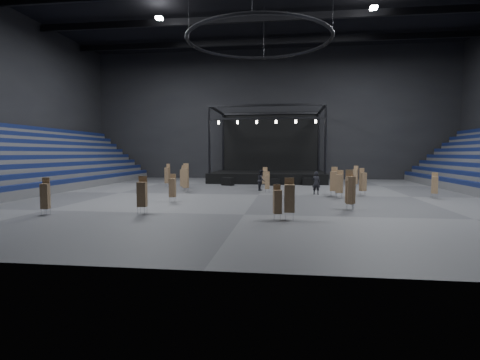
# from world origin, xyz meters

# --- Properties ---
(floor) EXTENTS (50.00, 50.00, 0.00)m
(floor) POSITION_xyz_m (0.00, 0.00, 0.00)
(floor) COLOR #48484A
(floor) RESTS_ON ground
(wall_back) EXTENTS (50.00, 0.20, 18.00)m
(wall_back) POSITION_xyz_m (0.00, 21.00, 9.00)
(wall_back) COLOR black
(wall_back) RESTS_ON ground
(bleachers_left) EXTENTS (7.20, 40.00, 6.40)m
(bleachers_left) POSITION_xyz_m (-22.94, 0.00, 1.73)
(bleachers_left) COLOR #4D4D4F
(bleachers_left) RESTS_ON floor
(stage) EXTENTS (14.00, 10.00, 9.20)m
(stage) POSITION_xyz_m (0.00, 16.24, 1.45)
(stage) COLOR black
(stage) RESTS_ON floor
(truss_ring) EXTENTS (12.30, 12.30, 5.15)m
(truss_ring) POSITION_xyz_m (-0.00, 0.00, 13.00)
(truss_ring) COLOR black
(truss_ring) RESTS_ON ceiling
(flight_case_left) EXTENTS (1.47, 1.15, 0.87)m
(flight_case_left) POSITION_xyz_m (-4.11, 8.83, 0.44)
(flight_case_left) COLOR black
(flight_case_left) RESTS_ON floor
(flight_case_mid) EXTENTS (1.23, 0.95, 0.74)m
(flight_case_mid) POSITION_xyz_m (1.04, 9.57, 0.37)
(flight_case_mid) COLOR black
(flight_case_mid) RESTS_ON floor
(flight_case_right) EXTENTS (1.26, 0.65, 0.83)m
(flight_case_right) POSITION_xyz_m (4.72, 10.15, 0.41)
(flight_case_right) COLOR black
(flight_case_right) RESTS_ON floor
(chair_stack_0) EXTENTS (0.53, 0.53, 2.12)m
(chair_stack_0) POSITION_xyz_m (0.11, 6.95, 1.14)
(chair_stack_0) COLOR silver
(chair_stack_0) RESTS_ON floor
(chair_stack_1) EXTENTS (0.42, 0.42, 1.91)m
(chair_stack_1) POSITION_xyz_m (0.66, 1.71, 1.01)
(chair_stack_1) COLOR silver
(chair_stack_1) RESTS_ON floor
(chair_stack_2) EXTENTS (0.65, 0.65, 2.43)m
(chair_stack_2) POSITION_xyz_m (6.28, -0.15, 1.27)
(chair_stack_2) COLOR silver
(chair_stack_2) RESTS_ON floor
(chair_stack_3) EXTENTS (0.50, 0.50, 1.90)m
(chair_stack_3) POSITION_xyz_m (1.96, -11.99, 1.00)
(chair_stack_3) COLOR silver
(chair_stack_3) RESTS_ON floor
(chair_stack_4) EXTENTS (0.55, 0.55, 2.44)m
(chair_stack_4) POSITION_xyz_m (-10.26, 6.61, 1.25)
(chair_stack_4) COLOR silver
(chair_stack_4) RESTS_ON floor
(chair_stack_5) EXTENTS (0.53, 0.53, 2.20)m
(chair_stack_5) POSITION_xyz_m (6.38, -7.77, 1.14)
(chair_stack_5) COLOR silver
(chair_stack_5) RESTS_ON floor
(chair_stack_6) EXTENTS (0.57, 0.57, 2.22)m
(chair_stack_6) POSITION_xyz_m (-5.97, -10.97, 1.19)
(chair_stack_6) COLOR silver
(chair_stack_6) RESTS_ON floor
(chair_stack_7) EXTENTS (0.59, 0.59, 2.31)m
(chair_stack_7) POSITION_xyz_m (8.79, 0.74, 1.19)
(chair_stack_7) COLOR silver
(chair_stack_7) RESTS_ON floor
(chair_stack_8) EXTENTS (0.49, 0.49, 2.62)m
(chair_stack_8) POSITION_xyz_m (-6.84, 1.53, 1.33)
(chair_stack_8) COLOR silver
(chair_stack_8) RESTS_ON floor
(chair_stack_9) EXTENTS (0.59, 0.59, 2.52)m
(chair_stack_9) POSITION_xyz_m (6.39, -7.79, 1.30)
(chair_stack_9) COLOR silver
(chair_stack_9) RESTS_ON floor
(chair_stack_10) EXTENTS (0.51, 0.51, 2.40)m
(chair_stack_10) POSITION_xyz_m (-7.59, 3.25, 1.22)
(chair_stack_10) COLOR silver
(chair_stack_10) RESTS_ON floor
(chair_stack_11) EXTENTS (0.58, 0.58, 2.03)m
(chair_stack_11) POSITION_xyz_m (14.00, -0.71, 1.09)
(chair_stack_11) COLOR silver
(chair_stack_11) RESTS_ON floor
(chair_stack_12) EXTENTS (0.50, 0.50, 2.15)m
(chair_stack_12) POSITION_xyz_m (-11.41, -11.99, 1.12)
(chair_stack_12) COLOR silver
(chair_stack_12) RESTS_ON floor
(chair_stack_13) EXTENTS (0.45, 0.45, 2.05)m
(chair_stack_13) POSITION_xyz_m (-5.85, -5.54, 1.08)
(chair_stack_13) COLOR silver
(chair_stack_13) RESTS_ON floor
(chair_stack_14) EXTENTS (0.61, 0.61, 2.27)m
(chair_stack_14) POSITION_xyz_m (9.44, 8.01, 1.18)
(chair_stack_14) COLOR silver
(chair_stack_14) RESTS_ON floor
(chair_stack_15) EXTENTS (0.55, 0.55, 2.25)m
(chair_stack_15) POSITION_xyz_m (2.59, -11.99, 1.21)
(chair_stack_15) COLOR silver
(chair_stack_15) RESTS_ON floor
(chair_stack_16) EXTENTS (0.61, 0.61, 2.53)m
(chair_stack_16) POSITION_xyz_m (-7.96, 5.23, 1.33)
(chair_stack_16) COLOR silver
(chair_stack_16) RESTS_ON floor
(chair_stack_17) EXTENTS (0.65, 0.65, 2.22)m
(chair_stack_17) POSITION_xyz_m (6.56, -1.56, 1.19)
(chair_stack_17) COLOR silver
(chair_stack_17) RESTS_ON floor
(man_center) EXTENTS (0.85, 0.71, 1.99)m
(man_center) POSITION_xyz_m (4.92, 0.96, 0.99)
(man_center) COLOR black
(man_center) RESTS_ON floor
(crew_member) EXTENTS (0.83, 1.02, 1.97)m
(crew_member) POSITION_xyz_m (-0.01, 3.76, 0.99)
(crew_member) COLOR black
(crew_member) RESTS_ON floor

